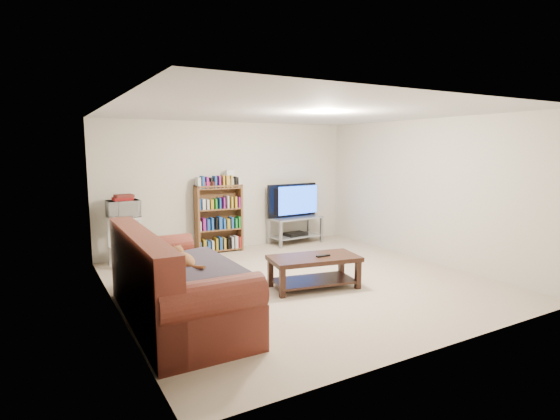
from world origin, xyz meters
TOP-DOWN VIEW (x-y plane):
  - floor at (0.00, 0.00)m, footprint 5.00×5.00m
  - ceiling at (0.00, 0.00)m, footprint 5.00×5.00m
  - wall_back at (0.00, 2.50)m, footprint 5.00×0.00m
  - wall_front at (0.00, -2.50)m, footprint 5.00×0.00m
  - wall_left at (-2.50, 0.00)m, footprint 0.00×5.00m
  - wall_right at (2.50, 0.00)m, footprint 0.00×5.00m
  - sofa at (-2.04, -0.54)m, footprint 1.07×2.42m
  - blanket at (-1.85, -0.70)m, footprint 1.02×1.27m
  - cat at (-1.85, -0.48)m, footprint 0.27×0.66m
  - coffee_table at (0.01, -0.35)m, footprint 1.31×0.82m
  - remote at (0.11, -0.43)m, footprint 0.20×0.06m
  - tv_stand at (1.29, 2.21)m, footprint 1.11×0.57m
  - television at (1.29, 2.21)m, footprint 1.17×0.24m
  - dvd_player at (1.29, 2.21)m, footprint 0.45×0.33m
  - bookshelf at (-0.32, 2.29)m, footprint 0.88×0.32m
  - shelf_clutter at (-0.22, 2.30)m, footprint 0.64×0.21m
  - microwave_stand at (-2.03, 2.15)m, footprint 0.52×0.39m
  - microwave at (-2.03, 2.15)m, footprint 0.51×0.36m
  - game_boxes at (-2.03, 2.15)m, footprint 0.31×0.27m

SIDE VIEW (x-z plane):
  - floor at x=0.00m, z-range 0.00..0.00m
  - dvd_player at x=1.29m, z-range 0.16..0.22m
  - coffee_table at x=0.01m, z-range 0.09..0.53m
  - sofa at x=-2.04m, z-range -0.16..0.87m
  - tv_stand at x=1.29m, z-range 0.09..0.63m
  - remote at x=0.11m, z-range 0.44..0.47m
  - microwave_stand at x=-2.03m, z-range 0.11..0.92m
  - blanket at x=-1.85m, z-range 0.49..0.69m
  - bookshelf at x=-0.32m, z-range 0.02..1.27m
  - cat at x=-1.85m, z-range 0.55..0.75m
  - television at x=1.29m, z-range 0.54..1.20m
  - microwave at x=-2.03m, z-range 0.80..1.08m
  - game_boxes at x=-2.03m, z-range 1.08..1.13m
  - wall_back at x=0.00m, z-range -1.30..3.70m
  - wall_front at x=0.00m, z-range -1.30..3.70m
  - wall_left at x=-2.50m, z-range -1.30..3.70m
  - wall_right at x=2.50m, z-range -1.30..3.70m
  - shelf_clutter at x=-0.22m, z-range 1.21..1.49m
  - ceiling at x=0.00m, z-range 2.40..2.40m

